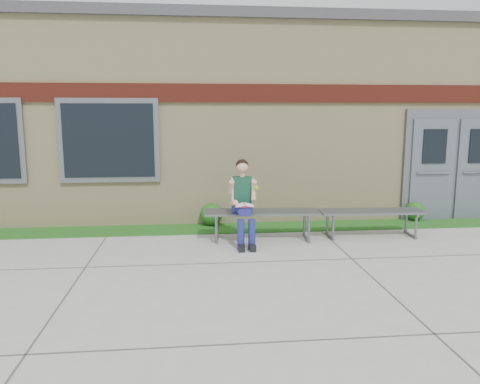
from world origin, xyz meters
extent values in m
plane|color=#9E9E99|center=(0.00, 0.00, 0.00)|extent=(80.00, 80.00, 0.00)
cube|color=#205015|center=(0.00, 2.60, 0.01)|extent=(16.00, 0.80, 0.02)
cube|color=beige|center=(0.00, 6.00, 2.00)|extent=(16.00, 6.00, 4.00)
cube|color=#3F3F42|center=(0.00, 6.00, 4.10)|extent=(16.20, 6.20, 0.20)
cube|color=maroon|center=(0.00, 2.97, 2.60)|extent=(16.00, 0.06, 0.35)
cube|color=slate|center=(-3.00, 2.96, 1.70)|extent=(1.90, 0.08, 1.60)
cube|color=black|center=(-3.00, 2.92, 1.70)|extent=(1.70, 0.04, 1.40)
cube|color=slate|center=(4.00, 2.96, 1.15)|extent=(2.20, 0.08, 2.30)
cube|color=slate|center=(3.50, 2.91, 1.05)|extent=(0.92, 0.06, 2.10)
cube|color=slate|center=(4.50, 2.91, 1.05)|extent=(0.92, 0.06, 2.10)
cube|color=slate|center=(-0.22, 1.75, 0.50)|extent=(2.03, 0.69, 0.04)
cube|color=slate|center=(-1.02, 1.75, 0.23)|extent=(0.09, 0.56, 0.46)
cube|color=slate|center=(0.58, 1.75, 0.23)|extent=(0.09, 0.56, 0.46)
cube|color=slate|center=(1.78, 1.75, 0.47)|extent=(1.89, 0.59, 0.04)
cube|color=slate|center=(1.03, 1.75, 0.21)|extent=(0.06, 0.52, 0.43)
cube|color=slate|center=(2.53, 1.75, 0.21)|extent=(0.06, 0.52, 0.43)
cube|color=navy|center=(-0.58, 1.70, 0.60)|extent=(0.34, 0.24, 0.16)
cube|color=#0F3922|center=(-0.58, 1.68, 0.91)|extent=(0.32, 0.20, 0.46)
sphere|color=tan|center=(-0.58, 1.67, 1.31)|extent=(0.21, 0.21, 0.21)
sphere|color=black|center=(-0.58, 1.69, 1.33)|extent=(0.22, 0.22, 0.22)
cylinder|color=navy|center=(-0.67, 1.44, 0.62)|extent=(0.15, 0.42, 0.15)
cylinder|color=navy|center=(-0.49, 1.44, 0.62)|extent=(0.15, 0.42, 0.15)
cylinder|color=navy|center=(-0.65, 1.20, 0.25)|extent=(0.12, 0.12, 0.50)
cylinder|color=navy|center=(-0.47, 1.20, 0.25)|extent=(0.12, 0.12, 0.50)
cube|color=black|center=(-0.65, 1.13, 0.05)|extent=(0.10, 0.26, 0.10)
cube|color=black|center=(-0.47, 1.13, 0.05)|extent=(0.10, 0.26, 0.10)
cylinder|color=tan|center=(-0.77, 1.62, 0.97)|extent=(0.09, 0.22, 0.27)
cylinder|color=tan|center=(-0.39, 1.62, 0.97)|extent=(0.09, 0.22, 0.27)
cube|color=white|center=(-0.58, 1.32, 0.72)|extent=(0.31, 0.22, 0.02)
cube|color=#CE4D6C|center=(-0.58, 1.32, 0.71)|extent=(0.31, 0.23, 0.01)
sphere|color=#7CB931|center=(-0.36, 1.48, 0.98)|extent=(0.08, 0.08, 0.08)
sphere|color=#205015|center=(-1.06, 2.85, 0.24)|extent=(0.44, 0.44, 0.44)
sphere|color=#205015|center=(3.16, 2.85, 0.21)|extent=(0.39, 0.39, 0.39)
camera|label=1|loc=(-1.42, -6.21, 2.22)|focal=35.00mm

